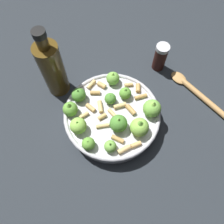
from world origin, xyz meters
TOP-DOWN VIEW (x-y plane):
  - ground_plane at (0.00, 0.00)m, footprint 2.40×2.40m
  - cooking_pan at (-0.00, 0.00)m, footprint 0.25×0.25m
  - pepper_shaker at (0.11, -0.21)m, footprint 0.04×0.04m
  - olive_oil_bottle at (0.16, 0.10)m, footprint 0.06×0.06m
  - wooden_spoon at (-0.04, -0.27)m, footprint 0.25×0.10m

SIDE VIEW (x-z plane):
  - ground_plane at x=0.00m, z-range 0.00..0.00m
  - wooden_spoon at x=-0.04m, z-range 0.00..0.02m
  - cooking_pan at x=0.00m, z-range -0.02..0.09m
  - pepper_shaker at x=0.11m, z-range 0.00..0.09m
  - olive_oil_bottle at x=0.16m, z-range -0.02..0.20m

